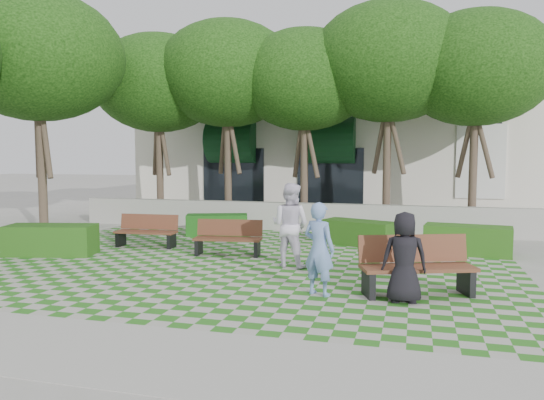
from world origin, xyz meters
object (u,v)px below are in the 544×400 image
(bench_west, at_px, (147,231))
(hedge_midleft, at_px, (217,225))
(hedge_west, at_px, (51,240))
(person_blue, at_px, (319,249))
(bench_mid, at_px, (228,238))
(hedge_midright, at_px, (359,233))
(bench_east, at_px, (416,267))
(person_dark, at_px, (404,257))
(person_white, at_px, (290,225))
(hedge_east, at_px, (468,240))

(bench_west, bearing_deg, hedge_midleft, 61.85)
(hedge_west, height_order, person_blue, person_blue)
(bench_mid, height_order, hedge_midright, bench_mid)
(bench_east, xyz_separation_m, person_blue, (-1.65, -0.49, 0.32))
(hedge_west, xyz_separation_m, person_blue, (7.01, -1.95, 0.45))
(person_dark, distance_m, person_white, 3.35)
(hedge_east, bearing_deg, person_dark, -106.57)
(person_blue, xyz_separation_m, person_dark, (1.45, -0.08, -0.06))
(bench_west, relative_size, hedge_west, 0.79)
(hedge_midright, bearing_deg, hedge_west, -154.63)
(bench_west, bearing_deg, person_dark, -31.99)
(bench_west, bearing_deg, hedge_midright, 14.43)
(hedge_east, bearing_deg, hedge_west, -164.42)
(hedge_east, bearing_deg, bench_mid, -163.84)
(hedge_west, relative_size, person_white, 1.15)
(bench_east, relative_size, person_blue, 1.27)
(bench_west, height_order, person_dark, person_dark)
(hedge_midleft, bearing_deg, bench_west, -114.78)
(bench_west, distance_m, person_dark, 7.69)
(bench_west, xyz_separation_m, hedge_east, (8.17, 1.11, -0.06))
(hedge_east, distance_m, hedge_midleft, 7.19)
(bench_east, distance_m, bench_west, 7.60)
(hedge_east, relative_size, hedge_west, 0.96)
(bench_mid, height_order, person_white, person_white)
(hedge_midleft, bearing_deg, bench_east, -43.04)
(hedge_midright, relative_size, person_dark, 1.25)
(hedge_east, bearing_deg, hedge_midright, 166.96)
(person_blue, distance_m, person_dark, 1.45)
(bench_mid, distance_m, bench_west, 2.55)
(hedge_midright, bearing_deg, bench_mid, -142.18)
(person_blue, distance_m, person_white, 2.40)
(bench_west, bearing_deg, bench_mid, -15.41)
(bench_west, height_order, hedge_west, bench_west)
(person_blue, bearing_deg, bench_east, -140.68)
(bench_east, relative_size, hedge_west, 0.98)
(hedge_midleft, xyz_separation_m, person_white, (3.17, -3.79, 0.60))
(bench_west, distance_m, hedge_west, 2.38)
(person_blue, bearing_deg, hedge_midright, -68.59)
(hedge_midright, distance_m, person_white, 3.43)
(bench_east, distance_m, hedge_midleft, 8.01)
(bench_mid, height_order, person_dark, person_dark)
(hedge_midright, distance_m, hedge_west, 7.91)
(bench_west, xyz_separation_m, person_dark, (6.74, -3.68, 0.35))
(bench_mid, distance_m, hedge_midleft, 3.22)
(bench_east, bearing_deg, hedge_midright, 87.14)
(bench_west, height_order, hedge_east, bench_west)
(hedge_west, relative_size, person_blue, 1.29)
(bench_west, relative_size, hedge_east, 0.82)
(bench_mid, relative_size, hedge_midleft, 0.93)
(bench_west, relative_size, hedge_midleft, 0.91)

